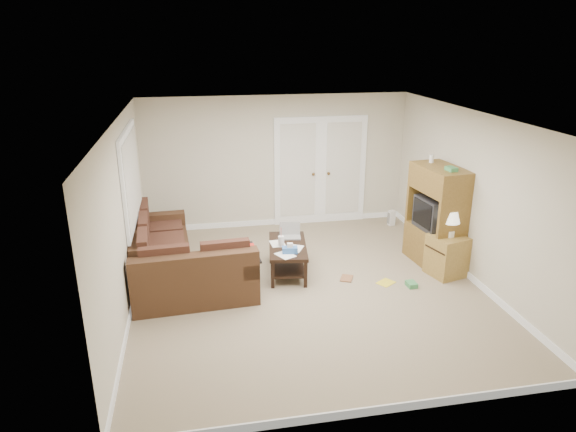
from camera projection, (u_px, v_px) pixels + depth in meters
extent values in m
plane|color=gray|center=(308.00, 288.00, 7.58)|extent=(5.50, 5.50, 0.00)
cube|color=white|center=(310.00, 118.00, 6.74)|extent=(5.00, 5.50, 0.02)
cube|color=beige|center=(123.00, 219.00, 6.73)|extent=(0.02, 5.50, 2.50)
cube|color=beige|center=(473.00, 198.00, 7.60)|extent=(0.02, 5.50, 2.50)
cube|color=beige|center=(277.00, 162.00, 9.71)|extent=(5.00, 0.02, 2.50)
cube|color=beige|center=(377.00, 303.00, 4.61)|extent=(5.00, 0.02, 2.50)
cube|color=silver|center=(298.00, 173.00, 9.82)|extent=(0.90, 0.04, 2.13)
cube|color=silver|center=(343.00, 171.00, 9.98)|extent=(0.90, 0.04, 2.13)
cube|color=white|center=(298.00, 171.00, 9.78)|extent=(0.68, 0.02, 1.80)
cube|color=white|center=(343.00, 169.00, 9.94)|extent=(0.68, 0.02, 1.80)
cube|color=silver|center=(131.00, 177.00, 7.56)|extent=(0.04, 1.92, 1.42)
cube|color=white|center=(133.00, 177.00, 7.56)|extent=(0.02, 1.74, 1.24)
cube|color=#462C1B|center=(162.00, 258.00, 8.11)|extent=(0.98, 2.23, 0.40)
cube|color=#462C1B|center=(139.00, 236.00, 7.91)|extent=(0.36, 2.19, 0.41)
cube|color=#462C1B|center=(160.00, 219.00, 8.91)|extent=(0.87, 0.28, 0.21)
cube|color=#49281D|center=(166.00, 242.00, 8.05)|extent=(0.69, 2.12, 0.11)
cube|color=#462C1B|center=(195.00, 285.00, 7.21)|extent=(1.76, 0.96, 0.40)
cube|color=#462C1B|center=(195.00, 269.00, 6.79)|extent=(1.72, 0.33, 0.41)
cube|color=#462C1B|center=(246.00, 260.00, 7.28)|extent=(0.28, 0.87, 0.21)
cube|color=#49281D|center=(193.00, 267.00, 7.20)|extent=(1.65, 0.67, 0.11)
cube|color=black|center=(246.00, 253.00, 7.24)|extent=(0.35, 0.78, 0.03)
cube|color=red|center=(244.00, 246.00, 7.43)|extent=(0.31, 0.13, 0.02)
cube|color=black|center=(288.00, 246.00, 7.94)|extent=(0.72, 1.20, 0.05)
cube|color=black|center=(288.00, 263.00, 8.03)|extent=(0.63, 1.11, 0.03)
cylinder|color=white|center=(281.00, 241.00, 7.85)|extent=(0.09, 0.09, 0.16)
cylinder|color=red|center=(281.00, 232.00, 7.79)|extent=(0.01, 0.01, 0.14)
cube|color=#3566AE|center=(290.00, 250.00, 7.62)|extent=(0.24, 0.15, 0.09)
cube|color=white|center=(288.00, 247.00, 7.83)|extent=(0.46, 0.66, 0.00)
cube|color=brown|center=(434.00, 245.00, 8.31)|extent=(0.65, 1.06, 0.60)
cube|color=brown|center=(440.00, 180.00, 7.94)|extent=(0.65, 1.06, 0.40)
cube|color=black|center=(436.00, 213.00, 8.12)|extent=(0.54, 0.65, 0.50)
cube|color=black|center=(422.00, 214.00, 8.05)|extent=(0.06, 0.52, 0.40)
cube|color=#3E894E|center=(451.00, 169.00, 7.64)|extent=(0.14, 0.19, 0.06)
cylinder|color=white|center=(432.00, 159.00, 8.13)|extent=(0.07, 0.07, 0.12)
cube|color=olive|center=(447.00, 256.00, 7.89)|extent=(0.60, 0.60, 0.64)
cylinder|color=silver|center=(449.00, 233.00, 7.77)|extent=(0.16, 0.16, 0.10)
cylinder|color=silver|center=(450.00, 226.00, 7.73)|extent=(0.03, 0.03, 0.14)
cone|color=silver|center=(451.00, 217.00, 7.68)|extent=(0.28, 0.28, 0.18)
cube|color=white|center=(392.00, 218.00, 10.01)|extent=(0.14, 0.12, 0.30)
cube|color=yellow|center=(386.00, 283.00, 7.73)|extent=(0.33, 0.31, 0.01)
cube|color=#3E894E|center=(411.00, 284.00, 7.60)|extent=(0.14, 0.18, 0.07)
imported|color=brown|center=(341.00, 278.00, 7.87)|extent=(0.26, 0.29, 0.02)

